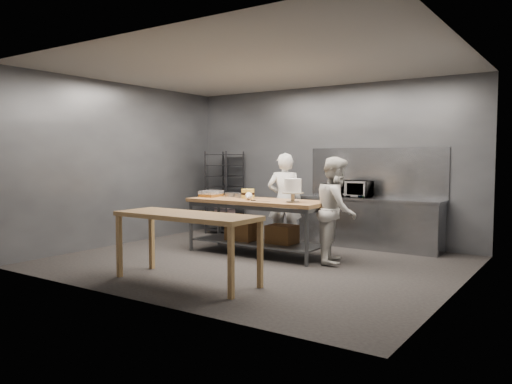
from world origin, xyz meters
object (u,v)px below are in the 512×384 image
speed_rack (225,193)px  microwave (356,189)px  layer_cake (248,194)px  chef_right (336,210)px  work_table (258,220)px  frosted_cake_stand (293,187)px  near_counter (186,220)px  chef_behind (285,200)px

speed_rack → microwave: speed_rack is taller
layer_cake → chef_right: bearing=0.5°
work_table → layer_cake: size_ratio=10.72×
frosted_cake_stand → layer_cake: (-1.02, 0.23, -0.16)m
work_table → near_counter: 2.13m
frosted_cake_stand → microwave: bearing=79.9°
work_table → near_counter: work_table is taller
work_table → frosted_cake_stand: bearing=-9.5°
speed_rack → microwave: (2.96, 0.08, 0.19)m
chef_right → microwave: chef_right is taller
near_counter → frosted_cake_stand: size_ratio=5.38×
chef_behind → microwave: bearing=-163.6°
chef_right → microwave: (-0.32, 1.51, 0.23)m
chef_right → frosted_cake_stand: bearing=90.8°
near_counter → layer_cake: bearing=104.6°
near_counter → speed_rack: speed_rack is taller
speed_rack → work_table: bearing=-39.0°
work_table → microwave: bearing=57.3°
speed_rack → microwave: bearing=1.5°
speed_rack → frosted_cake_stand: speed_rack is taller
microwave → frosted_cake_stand: size_ratio=1.46×
layer_cake → near_counter: bearing=-75.4°
microwave → frosted_cake_stand: bearing=-100.1°
frosted_cake_stand → chef_behind: bearing=127.3°
work_table → speed_rack: 2.48m
frosted_cake_stand → near_counter: bearing=-102.9°
chef_behind → microwave: chef_behind is taller
microwave → layer_cake: bearing=-131.3°
chef_right → frosted_cake_stand: (-0.63, -0.24, 0.34)m
near_counter → chef_right: bearing=63.9°
frosted_cake_stand → layer_cake: 1.06m
chef_right → microwave: 1.56m
near_counter → chef_right: chef_right is taller
near_counter → speed_rack: 4.26m
microwave → frosted_cake_stand: (-0.31, -1.76, 0.11)m
speed_rack → chef_behind: speed_rack is taller
work_table → near_counter: bearing=-82.3°
near_counter → speed_rack: size_ratio=1.14×
chef_behind → frosted_cake_stand: bearing=103.6°
chef_right → layer_cake: size_ratio=7.30×
work_table → microwave: 2.00m
microwave → layer_cake: size_ratio=2.42×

